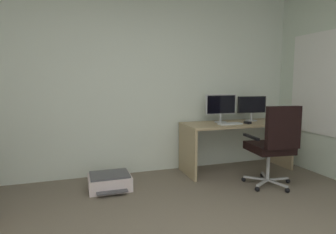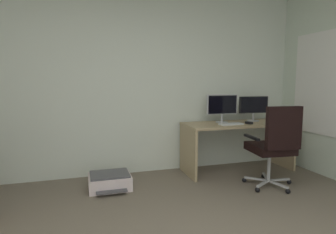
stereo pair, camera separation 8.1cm
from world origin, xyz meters
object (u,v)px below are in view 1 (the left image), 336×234
at_px(desk, 236,135).
at_px(monitor_main, 221,106).
at_px(printer, 110,182).
at_px(computer_mouse, 248,123).
at_px(office_chair, 274,143).
at_px(keyboard, 230,124).
at_px(monitor_secondary, 252,106).

distance_m(desk, monitor_main, 0.49).
bearing_deg(printer, computer_mouse, 1.20).
bearing_deg(printer, desk, 5.77).
bearing_deg(office_chair, desk, 92.30).
bearing_deg(keyboard, monitor_main, 92.51).
relative_size(monitor_main, computer_mouse, 4.81).
height_order(monitor_secondary, computer_mouse, monitor_secondary).
distance_m(monitor_secondary, office_chair, 1.01).
bearing_deg(monitor_main, office_chair, -74.13).
bearing_deg(printer, keyboard, 1.80).
relative_size(desk, printer, 3.15).
xyz_separation_m(monitor_secondary, printer, (-2.22, -0.29, -0.86)).
xyz_separation_m(monitor_secondary, office_chair, (-0.29, -0.89, -0.38)).
relative_size(monitor_secondary, computer_mouse, 4.63).
bearing_deg(monitor_secondary, office_chair, -107.82).
distance_m(computer_mouse, printer, 2.09).
relative_size(desk, keyboard, 4.75).
height_order(monitor_main, printer, monitor_main).
xyz_separation_m(monitor_main, keyboard, (0.02, -0.24, -0.24)).
bearing_deg(office_chair, keyboard, 109.29).
xyz_separation_m(desk, office_chair, (0.03, -0.79, 0.03)).
relative_size(keyboard, printer, 0.66).
distance_m(monitor_main, monitor_secondary, 0.54).
bearing_deg(monitor_secondary, printer, -172.56).
bearing_deg(monitor_main, printer, -170.23).
bearing_deg(monitor_secondary, computer_mouse, -133.24).
relative_size(office_chair, printer, 2.04).
bearing_deg(keyboard, monitor_secondary, 21.34).
height_order(keyboard, printer, keyboard).
relative_size(monitor_main, keyboard, 1.42).
relative_size(monitor_secondary, keyboard, 1.36).
distance_m(desk, office_chair, 0.79).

